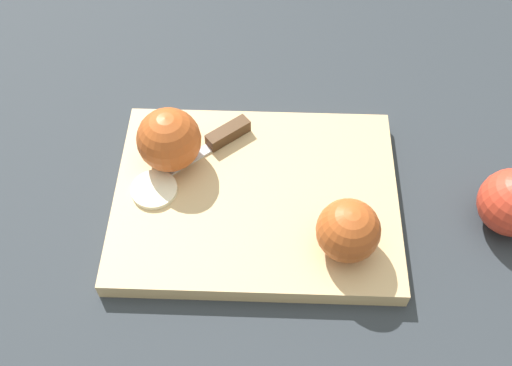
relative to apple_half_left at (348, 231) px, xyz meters
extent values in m
plane|color=#282D33|center=(0.09, -0.09, -0.06)|extent=(4.00, 4.00, 0.00)
cube|color=tan|center=(0.09, -0.09, -0.05)|extent=(0.38, 0.32, 0.02)
sphere|color=#AD4C1E|center=(0.00, 0.00, 0.00)|extent=(0.07, 0.07, 0.07)
cylinder|color=beige|center=(0.01, 0.00, 0.00)|extent=(0.04, 0.06, 0.07)
sphere|color=#AD4C1E|center=(0.19, -0.15, 0.00)|extent=(0.08, 0.08, 0.08)
cylinder|color=beige|center=(0.19, -0.15, 0.00)|extent=(0.07, 0.02, 0.07)
cube|color=silver|center=(0.18, -0.14, -0.03)|extent=(0.10, 0.06, 0.00)
cube|color=#472D19|center=(0.11, -0.18, -0.03)|extent=(0.06, 0.05, 0.02)
cylinder|color=beige|center=(0.21, -0.11, -0.03)|extent=(0.06, 0.06, 0.01)
camera|label=1|loc=(0.15, 0.32, 0.56)|focal=42.00mm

